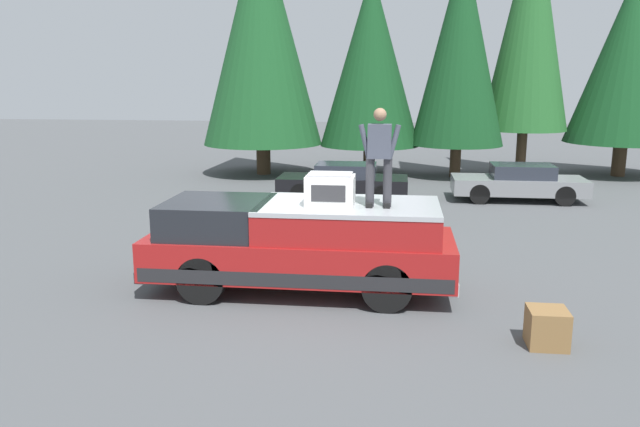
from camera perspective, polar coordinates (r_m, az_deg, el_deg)
name	(u,v)px	position (r m, az deg, el deg)	size (l,w,h in m)	color
ground_plane	(297,289)	(11.86, -2.03, -6.78)	(90.00, 90.00, 0.00)	#4C4F51
pickup_truck	(301,244)	(11.53, -1.76, -2.80)	(2.01, 5.54, 1.65)	maroon
compressor_unit	(330,189)	(11.09, 0.93, 2.18)	(0.65, 0.84, 0.56)	white
person_on_truck_bed	(379,155)	(10.89, 5.34, 5.27)	(0.29, 0.72, 1.69)	#333338
parked_car_grey	(519,183)	(21.08, 17.43, 2.67)	(1.64, 4.10, 1.16)	gray
parked_car_black	(344,182)	(20.31, 2.13, 2.88)	(1.64, 4.10, 1.16)	black
wooden_crate	(547,328)	(9.94, 19.71, -9.62)	(0.56, 0.56, 0.56)	olive
conifer_far_left	(629,58)	(27.71, 26.01, 12.45)	(4.41, 4.41, 7.84)	#4C3826
conifer_left	(530,20)	(26.77, 18.33, 16.19)	(3.33, 3.33, 10.27)	#4C3826
conifer_center_left	(460,46)	(25.35, 12.49, 14.45)	(3.54, 3.54, 8.74)	#4C3826
conifer_center_right	(371,59)	(25.55, 4.58, 13.63)	(3.94, 3.94, 7.91)	#4C3826
conifer_right	(261,32)	(25.73, -5.31, 15.92)	(4.71, 4.71, 9.93)	#4C3826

